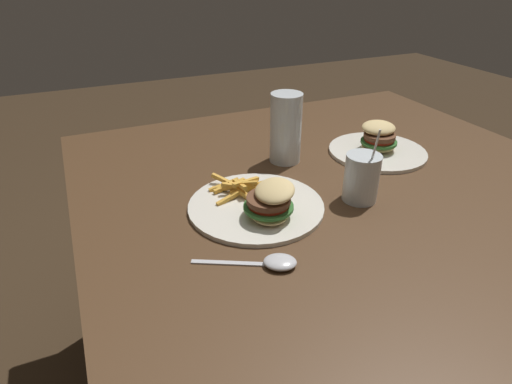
% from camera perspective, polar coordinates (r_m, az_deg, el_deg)
% --- Properties ---
extents(ground_plane, '(8.00, 8.00, 0.00)m').
position_cam_1_polar(ground_plane, '(1.56, 8.58, -23.23)').
color(ground_plane, '#382819').
extents(dining_table, '(1.20, 1.26, 0.73)m').
position_cam_1_polar(dining_table, '(1.13, 10.95, -2.91)').
color(dining_table, '#4C331E').
rests_on(dining_table, ground_plane).
extents(meal_plate_near, '(0.30, 0.30, 0.09)m').
position_cam_1_polar(meal_plate_near, '(0.93, 0.60, -1.49)').
color(meal_plate_near, silver).
rests_on(meal_plate_near, dining_table).
extents(beer_glass, '(0.08, 0.08, 0.19)m').
position_cam_1_polar(beer_glass, '(1.14, 3.98, 8.27)').
color(beer_glass, silver).
rests_on(beer_glass, dining_table).
extents(juice_glass, '(0.08, 0.08, 0.18)m').
position_cam_1_polar(juice_glass, '(0.99, 13.85, 1.57)').
color(juice_glass, silver).
rests_on(juice_glass, dining_table).
extents(spoon, '(0.11, 0.18, 0.02)m').
position_cam_1_polar(spoon, '(0.78, 2.70, -9.32)').
color(spoon, silver).
rests_on(spoon, dining_table).
extents(meal_plate_far, '(0.27, 0.27, 0.09)m').
position_cam_1_polar(meal_plate_far, '(1.26, 15.94, 6.03)').
color(meal_plate_far, silver).
rests_on(meal_plate_far, dining_table).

